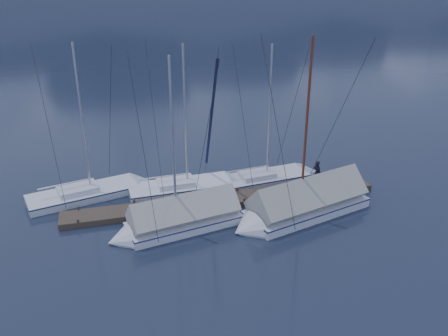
{
  "coord_description": "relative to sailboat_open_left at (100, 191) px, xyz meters",
  "views": [
    {
      "loc": [
        -6.22,
        -21.16,
        12.78
      ],
      "look_at": [
        0.0,
        2.0,
        2.2
      ],
      "focal_mm": 38.0,
      "sensor_mm": 36.0,
      "label": 1
    }
  ],
  "objects": [
    {
      "name": "ground",
      "position": [
        6.81,
        -5.03,
        -0.17
      ],
      "size": [
        1000.0,
        1000.0,
        0.0
      ],
      "primitive_type": "plane",
      "color": "black",
      "rests_on": "ground"
    },
    {
      "name": "dock",
      "position": [
        6.81,
        -3.03,
        -0.06
      ],
      "size": [
        18.0,
        1.5,
        0.54
      ],
      "color": "#382D23",
      "rests_on": "ground"
    },
    {
      "name": "mooring_posts",
      "position": [
        6.31,
        -3.03,
        0.18
      ],
      "size": [
        15.12,
        1.52,
        0.35
      ],
      "color": "#382D23",
      "rests_on": "ground"
    },
    {
      "name": "sailboat_open_left",
      "position": [
        0.0,
        0.0,
        0.0
      ],
      "size": [
        7.68,
        3.84,
        9.78
      ],
      "color": "silver",
      "rests_on": "ground"
    },
    {
      "name": "sailboat_open_mid",
      "position": [
        5.64,
        -0.79,
        -0.0
      ],
      "size": [
        7.3,
        3.11,
        9.56
      ],
      "color": "silver",
      "rests_on": "ground"
    },
    {
      "name": "sailboat_open_right",
      "position": [
        10.66,
        -0.84,
        -0.01
      ],
      "size": [
        7.23,
        3.04,
        9.33
      ],
      "color": "silver",
      "rests_on": "ground"
    },
    {
      "name": "sailboat_covered_near",
      "position": [
        10.31,
        -5.45,
        0.36
      ],
      "size": [
        8.54,
        4.57,
        10.63
      ],
      "color": "white",
      "rests_on": "ground"
    },
    {
      "name": "sailboat_covered_far",
      "position": [
        3.59,
        -5.15,
        0.31
      ],
      "size": [
        7.25,
        3.43,
        9.79
      ],
      "color": "white",
      "rests_on": "ground"
    },
    {
      "name": "person",
      "position": [
        12.64,
        -2.77,
        0.93
      ],
      "size": [
        0.55,
        0.66,
        1.53
      ],
      "primitive_type": "imported",
      "rotation": [
        0.0,
        0.0,
        1.96
      ],
      "color": "black",
      "rests_on": "dock"
    }
  ]
}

